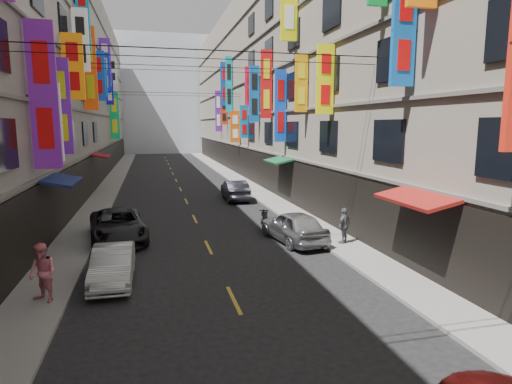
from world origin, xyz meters
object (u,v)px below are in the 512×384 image
car_right_far (235,190)px  pedestrian_rfar (344,226)px  scooter_far_right (264,219)px  car_left_far (118,226)px  pedestrian_lfar (42,273)px  car_left_mid (113,265)px  car_right_mid (294,226)px

car_right_far → pedestrian_rfar: pedestrian_rfar is taller
scooter_far_right → car_left_far: car_left_far is taller
scooter_far_right → pedestrian_lfar: (-9.08, -8.04, 0.58)m
car_left_mid → pedestrian_lfar: (-1.89, -1.49, 0.40)m
scooter_far_right → car_left_mid: size_ratio=0.46×
pedestrian_rfar → pedestrian_lfar: bearing=-17.6°
scooter_far_right → pedestrian_rfar: pedestrian_rfar is taller
scooter_far_right → car_right_mid: size_ratio=0.40×
scooter_far_right → car_left_mid: 9.73m
scooter_far_right → car_right_far: 8.68m
car_right_far → pedestrian_rfar: size_ratio=2.70×
pedestrian_rfar → car_left_mid: bearing=-22.3°
car_right_mid → car_right_far: size_ratio=1.00×
pedestrian_lfar → car_left_far: bearing=117.6°
car_left_mid → pedestrian_rfar: 10.07m
car_left_far → car_right_mid: bearing=-23.1°
car_right_far → car_left_far: bearing=52.9°
car_left_far → pedestrian_lfar: size_ratio=2.90×
car_left_mid → car_left_far: size_ratio=0.73×
car_left_mid → pedestrian_lfar: pedestrian_lfar is taller
car_right_mid → pedestrian_rfar: pedestrian_rfar is taller
car_left_far → car_right_far: car_left_far is taller
scooter_far_right → car_left_far: (-7.41, -0.90, 0.29)m
car_left_mid → car_right_mid: 8.52m
pedestrian_lfar → pedestrian_rfar: size_ratio=1.11×
pedestrian_lfar → pedestrian_rfar: 12.29m
pedestrian_rfar → car_right_far: bearing=-114.7°
car_right_far → pedestrian_lfar: bearing=62.3°
car_right_mid → pedestrian_lfar: bearing=19.0°
car_left_mid → car_right_mid: size_ratio=0.87×
pedestrian_rfar → scooter_far_right: bearing=-94.0°
scooter_far_right → car_left_far: bearing=24.9°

